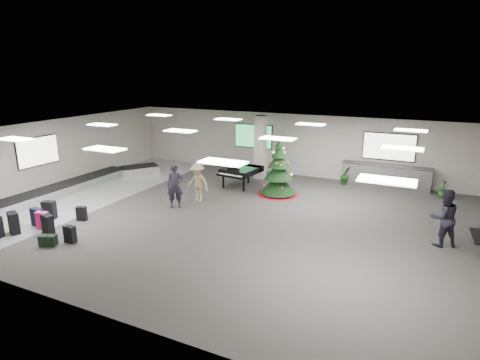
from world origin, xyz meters
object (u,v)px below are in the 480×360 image
at_px(grand_piano, 240,171).
at_px(traveler_bench, 444,218).
at_px(pink_suitcase, 43,221).
at_px(traveler_b, 198,183).
at_px(traveler_a, 175,186).
at_px(potted_plant_left, 345,175).
at_px(christmas_tree, 279,175).
at_px(baggage_carousel, 77,186).
at_px(service_counter, 385,176).
at_px(potted_plant_right, 444,189).

height_order(grand_piano, traveler_bench, traveler_bench).
bearing_deg(pink_suitcase, traveler_bench, 11.34).
xyz_separation_m(pink_suitcase, traveler_b, (3.30, 5.01, 0.51)).
distance_m(traveler_a, potted_plant_left, 8.43).
distance_m(christmas_tree, grand_piano, 2.15).
height_order(traveler_bench, potted_plant_left, traveler_bench).
xyz_separation_m(baggage_carousel, grand_piano, (6.59, 3.85, 0.55)).
distance_m(baggage_carousel, service_counter, 14.50).
bearing_deg(christmas_tree, potted_plant_left, 51.57).
bearing_deg(traveler_b, service_counter, 44.58).
distance_m(pink_suitcase, traveler_b, 6.02).
bearing_deg(grand_piano, pink_suitcase, -110.22).
bearing_deg(traveler_b, christmas_tree, 45.52).
distance_m(baggage_carousel, traveler_a, 5.58).
relative_size(traveler_a, traveler_b, 1.09).
height_order(service_counter, traveler_bench, traveler_bench).
bearing_deg(potted_plant_right, christmas_tree, -157.85).
bearing_deg(service_counter, traveler_a, -137.29).
relative_size(potted_plant_left, potted_plant_right, 1.11).
distance_m(grand_piano, potted_plant_right, 9.04).
bearing_deg(baggage_carousel, traveler_b, 10.27).
distance_m(pink_suitcase, traveler_a, 4.92).
distance_m(service_counter, traveler_bench, 6.54).
relative_size(pink_suitcase, potted_plant_right, 0.80).
distance_m(traveler_b, potted_plant_right, 10.68).
relative_size(baggage_carousel, grand_piano, 4.77).
height_order(baggage_carousel, service_counter, service_counter).
distance_m(christmas_tree, traveler_b, 3.61).
height_order(pink_suitcase, traveler_bench, traveler_bench).
bearing_deg(potted_plant_left, traveler_a, -130.77).
bearing_deg(pink_suitcase, christmas_tree, 41.83).
xyz_separation_m(christmas_tree, traveler_a, (-3.15, -3.41, -0.02)).
xyz_separation_m(grand_piano, traveler_bench, (8.65, -3.19, 0.17)).
relative_size(traveler_b, traveler_bench, 0.88).
xyz_separation_m(pink_suitcase, traveler_bench, (12.60, 4.60, 0.62)).
xyz_separation_m(christmas_tree, potted_plant_right, (6.65, 2.71, -0.50)).
bearing_deg(traveler_b, baggage_carousel, -164.49).
relative_size(service_counter, christmas_tree, 1.52).
relative_size(baggage_carousel, traveler_b, 5.90).
distance_m(service_counter, potted_plant_right, 2.58).
height_order(baggage_carousel, traveler_bench, traveler_bench).
height_order(grand_piano, potted_plant_right, grand_piano).
xyz_separation_m(christmas_tree, traveler_b, (-2.75, -2.33, -0.09)).
distance_m(traveler_bench, potted_plant_left, 7.11).
bearing_deg(potted_plant_right, traveler_a, -148.01).
xyz_separation_m(service_counter, potted_plant_left, (-1.80, -0.36, -0.10)).
xyz_separation_m(christmas_tree, traveler_bench, (6.55, -2.75, 0.02)).
xyz_separation_m(pink_suitcase, potted_plant_right, (12.70, 10.05, 0.09)).
bearing_deg(traveler_bench, potted_plant_right, -120.30).
xyz_separation_m(traveler_a, potted_plant_left, (5.50, 6.38, -0.45)).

